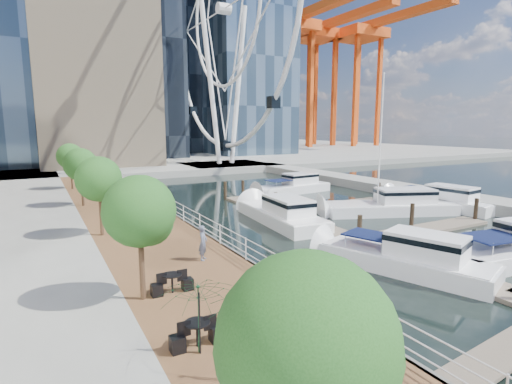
{
  "coord_description": "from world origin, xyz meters",
  "views": [
    {
      "loc": [
        -14.49,
        -10.13,
        7.27
      ],
      "look_at": [
        -1.92,
        12.54,
        3.0
      ],
      "focal_mm": 28.0,
      "sensor_mm": 36.0,
      "label": 1
    }
  ],
  "objects": [
    {
      "name": "street_trees",
      "position": [
        -11.4,
        14.0,
        4.29
      ],
      "size": [
        2.6,
        42.6,
        4.6
      ],
      "color": "#3F2B1C",
      "rests_on": "ground"
    },
    {
      "name": "moored_yachts",
      "position": [
        9.61,
        11.6,
        0.0
      ],
      "size": [
        20.43,
        39.75,
        11.5
      ],
      "color": "white",
      "rests_on": "ground"
    },
    {
      "name": "pedestrian_mid",
      "position": [
        -8.42,
        15.92,
        1.94
      ],
      "size": [
        1.0,
        1.12,
        1.88
      ],
      "primitive_type": "imported",
      "rotation": [
        0.0,
        0.0,
        -1.96
      ],
      "color": "#816059",
      "rests_on": "boardwalk"
    },
    {
      "name": "pier",
      "position": [
        14.0,
        52.0,
        0.5
      ],
      "size": [
        14.0,
        12.0,
        1.0
      ],
      "primitive_type": "cube",
      "color": "gray",
      "rests_on": "ground"
    },
    {
      "name": "land_far",
      "position": [
        0.0,
        102.0,
        0.5
      ],
      "size": [
        200.0,
        114.0,
        1.0
      ],
      "primitive_type": "cube",
      "color": "gray",
      "rests_on": "ground"
    },
    {
      "name": "seawall",
      "position": [
        -6.0,
        15.0,
        0.5
      ],
      "size": [
        0.25,
        60.0,
        1.0
      ],
      "primitive_type": "cube",
      "color": "#595954",
      "rests_on": "ground"
    },
    {
      "name": "boardwalk",
      "position": [
        -9.0,
        15.0,
        0.5
      ],
      "size": [
        6.0,
        60.0,
        1.0
      ],
      "primitive_type": "cube",
      "color": "brown",
      "rests_on": "ground"
    },
    {
      "name": "floating_docks",
      "position": [
        7.97,
        9.98,
        0.49
      ],
      "size": [
        16.0,
        34.0,
        2.6
      ],
      "color": "#6D6051",
      "rests_on": "ground"
    },
    {
      "name": "port_cranes",
      "position": [
        67.67,
        95.67,
        20.0
      ],
      "size": [
        40.0,
        52.0,
        38.0
      ],
      "color": "#D84C14",
      "rests_on": "ground"
    },
    {
      "name": "pedestrian_near",
      "position": [
        -7.86,
        7.01,
        1.84
      ],
      "size": [
        0.68,
        0.73,
        1.68
      ],
      "primitive_type": "imported",
      "rotation": [
        0.0,
        0.0,
        0.95
      ],
      "color": "#4D5367",
      "rests_on": "boardwalk"
    },
    {
      "name": "ferris_wheel",
      "position": [
        14.0,
        52.0,
        25.92
      ],
      "size": [
        5.8,
        45.6,
        47.8
      ],
      "color": "white",
      "rests_on": "ground"
    },
    {
      "name": "ground",
      "position": [
        0.0,
        0.0,
        0.0
      ],
      "size": [
        520.0,
        520.0,
        0.0
      ],
      "primitive_type": "plane",
      "color": "black",
      "rests_on": "ground"
    },
    {
      "name": "breakwater",
      "position": [
        20.0,
        20.0,
        0.5
      ],
      "size": [
        4.0,
        60.0,
        1.0
      ],
      "primitive_type": "cube",
      "color": "gray",
      "rests_on": "ground"
    },
    {
      "name": "cafe_tables",
      "position": [
        -10.4,
        -2.0,
        1.37
      ],
      "size": [
        2.5,
        13.7,
        0.74
      ],
      "color": "black",
      "rests_on": "ground"
    },
    {
      "name": "pedestrian_far",
      "position": [
        -8.61,
        29.47,
        1.87
      ],
      "size": [
        1.09,
        0.71,
        1.73
      ],
      "primitive_type": "imported",
      "rotation": [
        0.0,
        0.0,
        2.84
      ],
      "color": "#2D3339",
      "rests_on": "boardwalk"
    },
    {
      "name": "railing",
      "position": [
        -6.1,
        15.0,
        1.52
      ],
      "size": [
        0.1,
        60.0,
        1.05
      ],
      "primitive_type": null,
      "color": "white",
      "rests_on": "boardwalk"
    }
  ]
}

